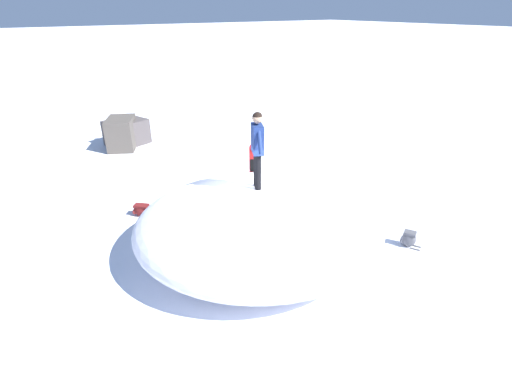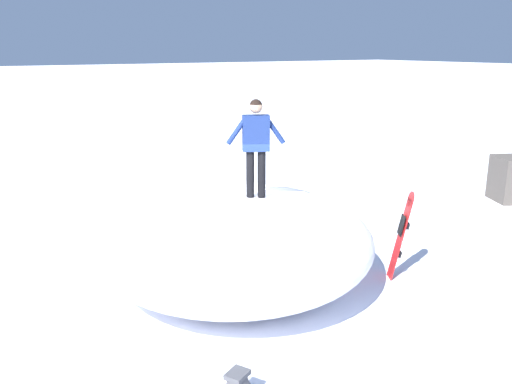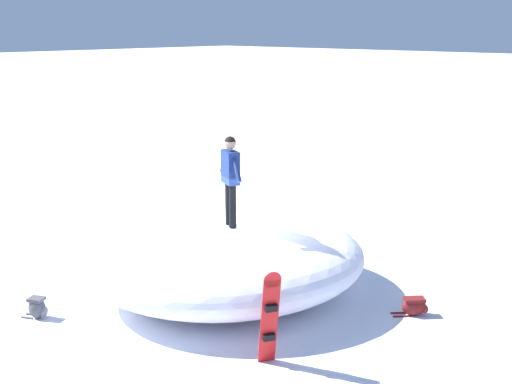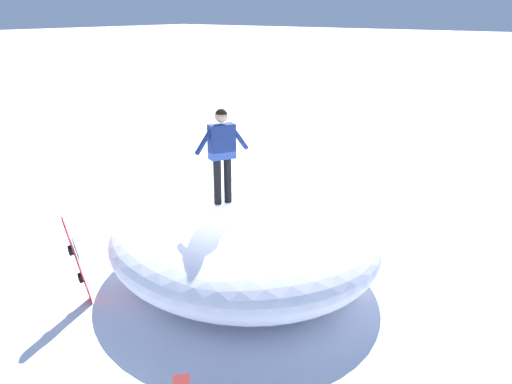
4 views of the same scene
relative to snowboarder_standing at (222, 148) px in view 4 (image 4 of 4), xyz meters
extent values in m
plane|color=white|center=(0.30, -0.27, -2.57)|extent=(240.00, 240.00, 0.00)
ellipsoid|color=white|center=(0.20, 0.32, -1.80)|extent=(7.28, 7.08, 1.54)
cylinder|color=black|center=(-0.04, -0.09, -0.61)|extent=(0.14, 0.14, 0.83)
cylinder|color=black|center=(0.04, 0.09, -0.61)|extent=(0.14, 0.14, 0.83)
cube|color=navy|center=(0.00, 0.00, 0.11)|extent=(0.40, 0.51, 0.62)
sphere|color=tan|center=(0.00, 0.00, 0.56)|extent=(0.23, 0.23, 0.23)
cylinder|color=navy|center=(-0.14, -0.29, 0.16)|extent=(0.25, 0.39, 0.51)
cylinder|color=navy|center=(0.14, 0.29, 0.16)|extent=(0.25, 0.39, 0.51)
sphere|color=black|center=(0.00, 0.00, 0.58)|extent=(0.21, 0.21, 0.21)
cube|color=red|center=(-1.40, -2.19, -1.82)|extent=(0.40, 0.41, 1.50)
cylinder|color=red|center=(-1.47, -2.32, -1.07)|extent=(0.28, 0.21, 0.28)
cube|color=black|center=(-1.40, -2.20, -1.55)|extent=(0.24, 0.19, 0.36)
cube|color=black|center=(-1.45, -2.27, -1.55)|extent=(0.21, 0.17, 0.12)
cube|color=black|center=(-1.39, -2.18, -2.09)|extent=(0.21, 0.17, 0.12)
ellipsoid|color=#4C4C51|center=(-2.96, 2.10, -2.37)|extent=(0.38, 0.41, 0.40)
ellipsoid|color=slate|center=(-2.89, 1.97, -2.43)|extent=(0.22, 0.17, 0.19)
cube|color=#4C4C51|center=(-2.96, 2.10, -2.20)|extent=(0.32, 0.34, 0.06)
cylinder|color=#4C4C51|center=(-2.98, 2.30, -2.55)|extent=(0.14, 0.22, 0.04)
cylinder|color=#4C4C51|center=(-3.11, 2.23, -2.55)|extent=(0.14, 0.22, 0.04)
camera|label=1|loc=(4.45, 6.48, 2.66)|focal=27.04mm
camera|label=2|loc=(-7.82, 4.88, 1.55)|focal=37.94mm
camera|label=3|loc=(-8.48, -8.34, 2.65)|focal=45.94mm
camera|label=4|loc=(5.98, -6.84, 2.32)|focal=37.32mm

